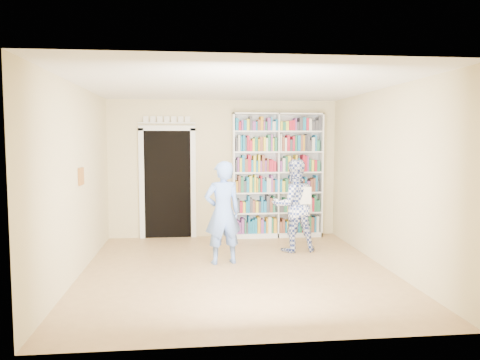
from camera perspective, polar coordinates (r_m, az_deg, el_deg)
The scene contains 11 objects.
floor at distance 7.03m, azimuth -0.45°, elevation -10.98°, with size 5.00×5.00×0.00m, color #9F774D.
ceiling at distance 6.80m, azimuth -0.47°, elevation 11.46°, with size 5.00×5.00×0.00m, color white.
wall_back at distance 9.27m, azimuth -2.02°, elevation 1.37°, with size 4.50×4.50×0.00m, color beige.
wall_left at distance 6.93m, azimuth -19.30°, elevation -0.12°, with size 5.00×5.00×0.00m, color beige.
wall_right at distance 7.36m, azimuth 17.25°, elevation 0.22°, with size 5.00×5.00×0.00m, color beige.
bookshelf at distance 9.26m, azimuth 4.57°, elevation 0.64°, with size 1.78×0.33×2.44m.
doorway at distance 9.24m, azimuth -8.82°, elevation 0.24°, with size 1.10×0.08×2.43m.
wall_art at distance 7.12m, azimuth -18.80°, elevation 0.42°, with size 0.03×0.25×0.25m, color brown.
man_blue at distance 7.26m, azimuth -2.12°, elevation -3.99°, with size 0.58×0.38×1.60m, color #668EE4.
man_plaid at distance 8.12m, azimuth 6.57°, elevation -3.11°, with size 0.77×0.60×1.59m, color navy.
paper_sheet at distance 7.93m, azimuth 7.99°, elevation -1.90°, with size 0.21×0.01×0.29m, color white.
Camera 1 is at (-0.68, -6.73, 1.93)m, focal length 35.00 mm.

